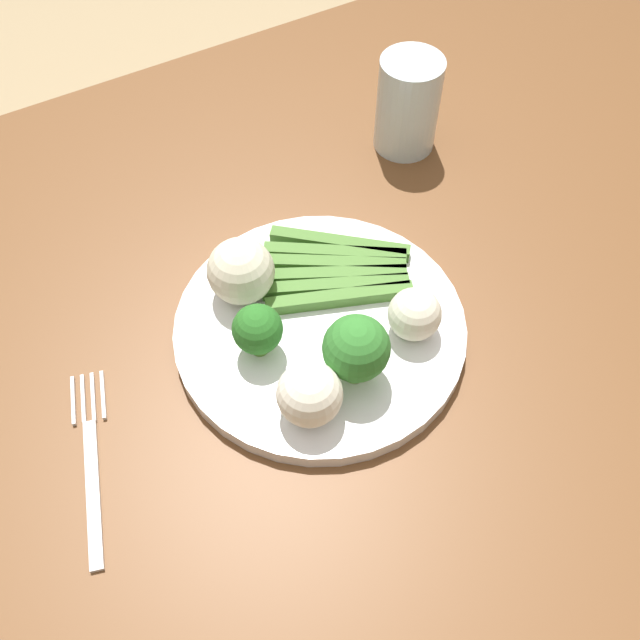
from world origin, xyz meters
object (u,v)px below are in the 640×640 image
Objects in this scene: fork at (92,461)px; water_glass at (408,104)px; dining_table at (268,448)px; broccoli_front at (356,349)px; cauliflower_left at (310,394)px; cauliflower_mid at (241,271)px; plate at (320,328)px; cauliflower_front_left at (415,314)px; asparagus_bundle at (336,270)px; broccoli_near_center at (258,330)px.

fork is 0.45m from water_glass.
dining_table is at bearing -143.91° from water_glass.
broccoli_front is 0.22m from fork.
dining_table is at bearing 121.45° from cauliflower_left.
cauliflower_left is 0.13m from cauliflower_mid.
plate is 2.50× the size of water_glass.
cauliflower_left is 0.34m from water_glass.
cauliflower_front_left is at bearing -34.28° from plate.
cauliflower_front_left reaches higher than asparagus_bundle.
dining_table is 28.40× the size of broccoli_near_center.
fork is at bearing 42.36° from asparagus_bundle.
cauliflower_front_left is at bearing -6.61° from dining_table.
water_glass is at bearing 40.50° from plate.
cauliflower_mid is at bearing 109.00° from broccoli_front.
dining_table is 32.19× the size of cauliflower_front_left.
broccoli_front is at bearing 13.03° from cauliflower_left.
broccoli_near_center is 1.13× the size of cauliflower_front_left.
water_glass is (0.20, 0.17, 0.04)m from plate.
plate is at bearing -139.50° from water_glass.
dining_table is 14.38× the size of water_glass.
water_glass is (0.20, 0.23, -0.00)m from broccoli_front.
broccoli_near_center reaches higher than asparagus_bundle.
asparagus_bundle is at bearing 51.13° from cauliflower_left.
plate is 4.93× the size of broccoli_near_center.
water_glass is at bearing -49.00° from fork.
cauliflower_front_left is at bearing 136.71° from asparagus_bundle.
dining_table is 27.96× the size of cauliflower_left.
cauliflower_left is 0.18m from fork.
plate is at bearing 89.56° from broccoli_front.
dining_table is 5.76× the size of plate.
dining_table is at bearing 60.79° from asparagus_bundle.
broccoli_near_center is 0.13m from cauliflower_front_left.
plate is at bearing 74.90° from asparagus_bundle.
cauliflower_mid is 0.19m from fork.
cauliflower_left is at bearing -166.97° from broccoli_front.
cauliflower_front_left is 0.27× the size of fork.
cauliflower_front_left is at bearing -122.05° from water_glass.
broccoli_front is 0.05m from cauliflower_left.
cauliflower_front_left is at bearing 11.66° from broccoli_front.
cauliflower_mid reaches higher than dining_table.
water_glass is (0.41, 0.19, 0.05)m from fork.
cauliflower_mid reaches higher than broccoli_near_center.
cauliflower_mid is (-0.04, 0.12, -0.01)m from broccoli_front.
cauliflower_mid reaches higher than cauliflower_front_left.
cauliflower_left is at bearing -58.55° from dining_table.
broccoli_near_center is at bearing 159.35° from cauliflower_front_left.
asparagus_bundle reaches higher than dining_table.
cauliflower_left is at bearing -83.01° from broccoli_near_center.
cauliflower_left is 0.12m from cauliflower_front_left.
asparagus_bundle is 0.09m from cauliflower_mid.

